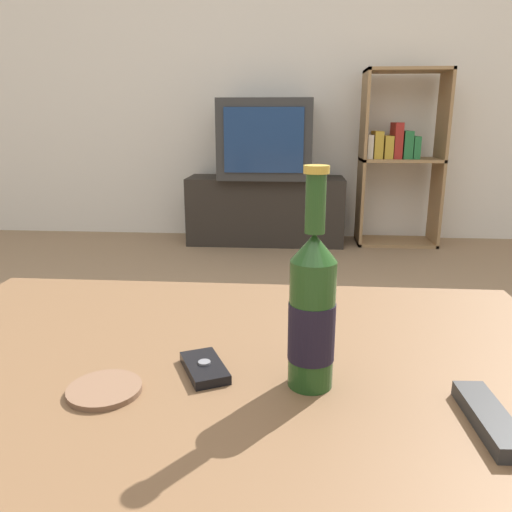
{
  "coord_description": "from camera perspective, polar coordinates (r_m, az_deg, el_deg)",
  "views": [
    {
      "loc": [
        0.1,
        -0.67,
        0.84
      ],
      "look_at": [
        0.03,
        0.25,
        0.59
      ],
      "focal_mm": 35.0,
      "sensor_mm": 36.0,
      "label": 1
    }
  ],
  "objects": [
    {
      "name": "back_wall",
      "position": [
        3.73,
        3.16,
        22.39
      ],
      "size": [
        8.0,
        0.05,
        2.6
      ],
      "color": "silver",
      "rests_on": "ground_plane"
    },
    {
      "name": "bookshelf",
      "position": [
        3.56,
        15.92,
        11.06
      ],
      "size": [
        0.54,
        0.3,
        1.16
      ],
      "color": "#99754C",
      "rests_on": "ground_plane"
    },
    {
      "name": "coaster",
      "position": [
        0.72,
        -16.93,
        -14.4
      ],
      "size": [
        0.1,
        0.1,
        0.01
      ],
      "color": "brown",
      "rests_on": "coffee_table"
    },
    {
      "name": "tv_stand",
      "position": [
        3.5,
        1.1,
        5.26
      ],
      "size": [
        1.07,
        0.36,
        0.46
      ],
      "color": "#28231E",
      "rests_on": "ground_plane"
    },
    {
      "name": "television",
      "position": [
        3.45,
        1.14,
        13.24
      ],
      "size": [
        0.61,
        0.5,
        0.51
      ],
      "color": "#2D2D2D",
      "rests_on": "tv_stand"
    },
    {
      "name": "remote_control",
      "position": [
        0.68,
        25.12,
        -16.47
      ],
      "size": [
        0.05,
        0.14,
        0.02
      ],
      "rotation": [
        0.0,
        0.0,
        0.05
      ],
      "color": "#282828",
      "rests_on": "coffee_table"
    },
    {
      "name": "coffee_table",
      "position": [
        0.8,
        -3.5,
        -16.71
      ],
      "size": [
        1.1,
        0.76,
        0.49
      ],
      "color": "brown",
      "rests_on": "ground_plane"
    },
    {
      "name": "beer_bottle",
      "position": [
        0.67,
        6.43,
        -6.33
      ],
      "size": [
        0.06,
        0.06,
        0.3
      ],
      "color": "#1E4219",
      "rests_on": "coffee_table"
    },
    {
      "name": "cell_phone",
      "position": [
        0.74,
        -5.91,
        -12.57
      ],
      "size": [
        0.09,
        0.11,
        0.02
      ],
      "rotation": [
        0.0,
        0.0,
        0.44
      ],
      "color": "black",
      "rests_on": "coffee_table"
    }
  ]
}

